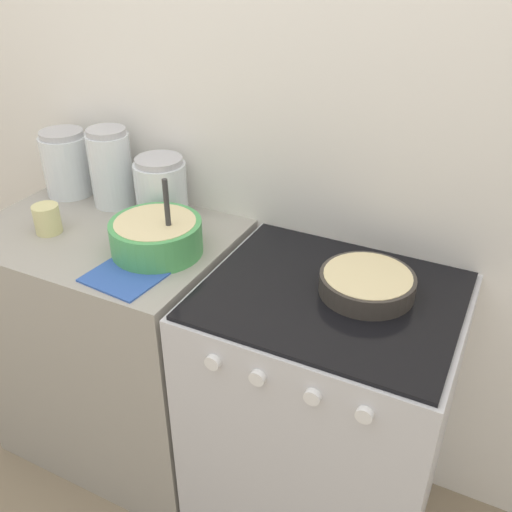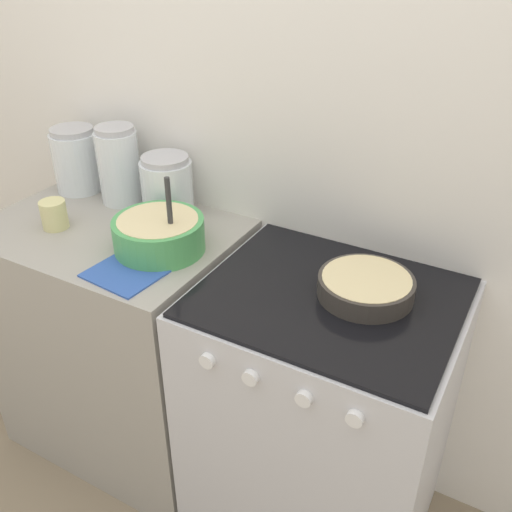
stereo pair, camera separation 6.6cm
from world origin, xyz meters
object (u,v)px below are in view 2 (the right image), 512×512
Objects in this scene: storage_jar_right at (167,190)px; tin_can at (54,214)px; stove at (320,418)px; storage_jar_left at (77,164)px; baking_pan at (366,286)px; storage_jar_middle at (120,170)px; mixing_bowl at (159,233)px.

storage_jar_right is 0.37m from tin_can.
stove is 3.96× the size of storage_jar_left.
baking_pan is at bearing -10.84° from storage_jar_right.
tin_can is (-0.26, -0.26, -0.04)m from storage_jar_right.
storage_jar_middle reaches higher than baking_pan.
baking_pan is 0.94× the size of storage_jar_middle.
mixing_bowl is 0.63m from baking_pan.
baking_pan is at bearing -7.10° from storage_jar_left.
baking_pan is 1.01m from tin_can.
storage_jar_left is 1.14× the size of storage_jar_right.
mixing_bowl is at bearing 7.31° from tin_can.
mixing_bowl is 2.95× the size of tin_can.
mixing_bowl reaches higher than stove.
storage_jar_left is 0.31m from tin_can.
stove is 1.06m from tin_can.
mixing_bowl is 0.25m from storage_jar_right.
storage_jar_right is at bearing 120.60° from mixing_bowl.
storage_jar_left is at bearing 119.08° from tin_can.
baking_pan is 0.97m from storage_jar_middle.
storage_jar_middle is (-0.95, 0.14, 0.08)m from baking_pan.
mixing_bowl is at bearing -177.25° from stove.
storage_jar_middle is (-0.33, 0.21, 0.06)m from mixing_bowl.
baking_pan is 1.25× the size of storage_jar_right.
storage_jar_left reaches higher than tin_can.
tin_can is (-0.05, -0.26, -0.07)m from storage_jar_middle.
stove is 1.06m from storage_jar_middle.
baking_pan is at bearing -8.58° from storage_jar_middle.
tin_can reaches higher than stove.
mixing_bowl reaches higher than baking_pan.
baking_pan is 1.16m from storage_jar_left.
tin_can is at bearing -175.35° from stove.
stove is 3.61× the size of baking_pan.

